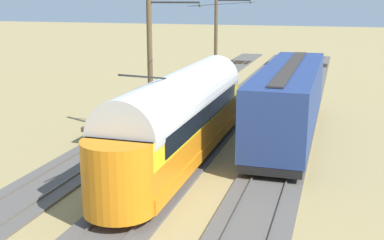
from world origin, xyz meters
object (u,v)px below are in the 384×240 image
object	(u,v)px
coach_far_siding	(289,99)
flatcar_adjacent	(147,108)
catenary_pole_mid_near	(151,66)
spare_tie_stack	(127,106)
vintage_streetcar	(181,115)
catenary_pole_foreground	(217,42)
track_end_bumper	(199,84)

from	to	relation	value
coach_far_siding	flatcar_adjacent	bearing A→B (deg)	-7.04
catenary_pole_mid_near	spare_tie_stack	xyz separation A→B (m)	(4.29, -6.23, -3.77)
vintage_streetcar	flatcar_adjacent	xyz separation A→B (m)	(4.42, -6.70, -1.39)
flatcar_adjacent	coach_far_siding	distance (m)	9.00
vintage_streetcar	catenary_pole_foreground	distance (m)	17.83
coach_far_siding	catenary_pole_mid_near	world-z (taller)	catenary_pole_mid_near
track_end_bumper	coach_far_siding	bearing A→B (deg)	124.29
flatcar_adjacent	spare_tie_stack	world-z (taller)	flatcar_adjacent
coach_far_siding	track_end_bumper	distance (m)	15.78
catenary_pole_mid_near	track_end_bumper	distance (m)	16.02
coach_far_siding	catenary_pole_foreground	world-z (taller)	catenary_pole_foreground
catenary_pole_foreground	spare_tie_stack	world-z (taller)	catenary_pole_foreground
catenary_pole_foreground	vintage_streetcar	bearing A→B (deg)	98.62
vintage_streetcar	track_end_bumper	size ratio (longest dim) A/B	9.06
track_end_bumper	catenary_pole_foreground	bearing A→B (deg)	149.72
vintage_streetcar	flatcar_adjacent	size ratio (longest dim) A/B	1.43
coach_far_siding	catenary_pole_mid_near	bearing A→B (deg)	19.75
catenary_pole_foreground	catenary_pole_mid_near	size ratio (longest dim) A/B	1.00
vintage_streetcar	coach_far_siding	xyz separation A→B (m)	(-4.42, -5.61, -0.09)
vintage_streetcar	track_end_bumper	distance (m)	19.18
track_end_bumper	spare_tie_stack	bearing A→B (deg)	74.70
vintage_streetcar	spare_tie_stack	size ratio (longest dim) A/B	6.80
spare_tie_stack	track_end_bumper	size ratio (longest dim) A/B	1.33
spare_tie_stack	track_end_bumper	xyz separation A→B (m)	(-2.54, -9.27, 0.13)
catenary_pole_foreground	track_end_bumper	size ratio (longest dim) A/B	4.30
flatcar_adjacent	catenary_pole_foreground	xyz separation A→B (m)	(-1.76, -10.84, 3.18)
flatcar_adjacent	spare_tie_stack	bearing A→B (deg)	-45.73
flatcar_adjacent	coach_far_siding	size ratio (longest dim) A/B	0.76
coach_far_siding	catenary_pole_foreground	bearing A→B (deg)	-59.33
catenary_pole_mid_near	track_end_bumper	xyz separation A→B (m)	(1.76, -15.50, -3.64)
spare_tie_stack	track_end_bumper	bearing A→B (deg)	-105.30
vintage_streetcar	catenary_pole_foreground	size ratio (longest dim) A/B	2.11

